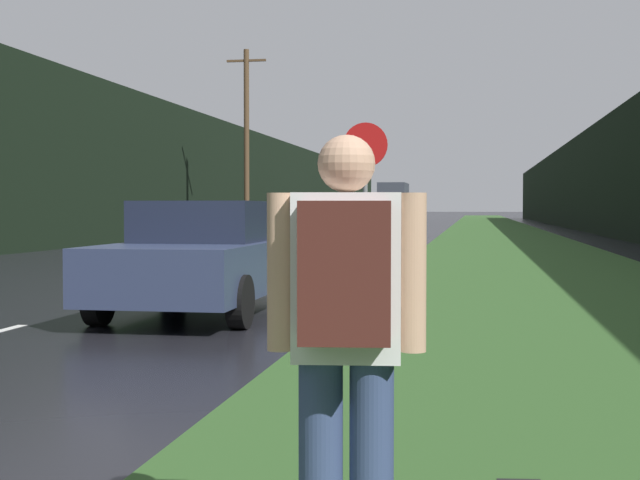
{
  "coord_description": "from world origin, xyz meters",
  "views": [
    {
      "loc": [
        5.4,
        -1.02,
        1.43
      ],
      "look_at": [
        2.74,
        14.23,
        0.86
      ],
      "focal_mm": 50.0,
      "sensor_mm": 36.0,
      "label": 1
    }
  ],
  "objects_px": {
    "car_passing_far": "(398,223)",
    "stop_sign": "(365,194)",
    "car_passing_near": "(204,258)",
    "hitchhiker_with_backpack": "(346,331)",
    "car_oncoming": "(358,219)",
    "delivery_truck": "(394,202)"
  },
  "relations": [
    {
      "from": "stop_sign",
      "to": "hitchhiker_with_backpack",
      "type": "bearing_deg",
      "value": -83.42
    },
    {
      "from": "stop_sign",
      "to": "car_passing_far",
      "type": "distance_m",
      "value": 29.42
    },
    {
      "from": "delivery_truck",
      "to": "car_passing_far",
      "type": "bearing_deg",
      "value": -84.6
    },
    {
      "from": "stop_sign",
      "to": "car_passing_far",
      "type": "height_order",
      "value": "stop_sign"
    },
    {
      "from": "car_passing_far",
      "to": "car_oncoming",
      "type": "distance_m",
      "value": 13.49
    },
    {
      "from": "stop_sign",
      "to": "car_oncoming",
      "type": "height_order",
      "value": "stop_sign"
    },
    {
      "from": "hitchhiker_with_backpack",
      "to": "car_passing_near",
      "type": "distance_m",
      "value": 8.85
    },
    {
      "from": "car_oncoming",
      "to": "car_passing_near",
      "type": "bearing_deg",
      "value": -85.28
    },
    {
      "from": "car_oncoming",
      "to": "hitchhiker_with_backpack",
      "type": "bearing_deg",
      "value": -82.61
    },
    {
      "from": "car_passing_near",
      "to": "delivery_truck",
      "type": "distance_m",
      "value": 69.13
    },
    {
      "from": "car_passing_near",
      "to": "car_passing_far",
      "type": "xyz_separation_m",
      "value": [
        0.0,
        30.78,
        -0.07
      ]
    },
    {
      "from": "hitchhiker_with_backpack",
      "to": "car_oncoming",
      "type": "relative_size",
      "value": 0.37
    },
    {
      "from": "stop_sign",
      "to": "car_oncoming",
      "type": "bearing_deg",
      "value": 97.57
    },
    {
      "from": "stop_sign",
      "to": "delivery_truck",
      "type": "bearing_deg",
      "value": 94.76
    },
    {
      "from": "hitchhiker_with_backpack",
      "to": "car_passing_far",
      "type": "bearing_deg",
      "value": 88.05
    },
    {
      "from": "hitchhiker_with_backpack",
      "to": "delivery_truck",
      "type": "xyz_separation_m",
      "value": [
        -6.75,
        77.3,
        0.91
      ]
    },
    {
      "from": "car_passing_far",
      "to": "stop_sign",
      "type": "bearing_deg",
      "value": 93.92
    },
    {
      "from": "car_oncoming",
      "to": "delivery_truck",
      "type": "xyz_separation_m",
      "value": [
        -0.0,
        25.26,
        1.18
      ]
    },
    {
      "from": "car_passing_far",
      "to": "car_oncoming",
      "type": "relative_size",
      "value": 0.96
    },
    {
      "from": "stop_sign",
      "to": "hitchhiker_with_backpack",
      "type": "xyz_separation_m",
      "value": [
        1.12,
        -9.71,
        -0.65
      ]
    },
    {
      "from": "car_passing_near",
      "to": "car_passing_far",
      "type": "height_order",
      "value": "car_passing_near"
    },
    {
      "from": "stop_sign",
      "to": "hitchhiker_with_backpack",
      "type": "height_order",
      "value": "stop_sign"
    }
  ]
}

